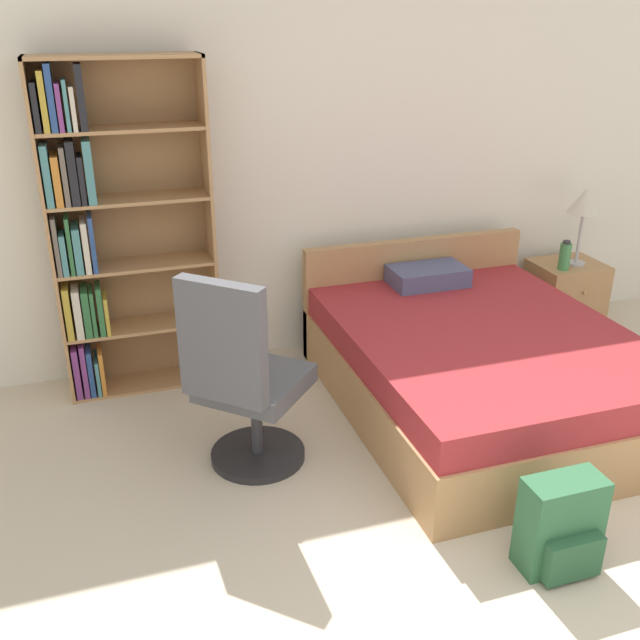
{
  "coord_description": "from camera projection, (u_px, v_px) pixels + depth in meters",
  "views": [
    {
      "loc": [
        -1.68,
        -1.2,
        2.2
      ],
      "look_at": [
        -0.64,
        1.98,
        0.74
      ],
      "focal_mm": 40.0,
      "sensor_mm": 36.0,
      "label": 1
    }
  ],
  "objects": [
    {
      "name": "nightstand",
      "position": [
        564.0,
        295.0,
        5.29
      ],
      "size": [
        0.49,
        0.43,
        0.5
      ],
      "color": "#AD7F51",
      "rests_on": "ground_plane"
    },
    {
      "name": "water_bottle",
      "position": [
        565.0,
        256.0,
        5.02
      ],
      "size": [
        0.08,
        0.08,
        0.21
      ],
      "color": "#3F8C4C",
      "rests_on": "nightstand"
    },
    {
      "name": "table_lamp",
      "position": [
        585.0,
        204.0,
        4.98
      ],
      "size": [
        0.23,
        0.23,
        0.56
      ],
      "color": "#B2B2B7",
      "rests_on": "nightstand"
    },
    {
      "name": "bookshelf",
      "position": [
        108.0,
        232.0,
        4.14
      ],
      "size": [
        0.93,
        0.29,
        1.98
      ],
      "color": "#AD7F51",
      "rests_on": "ground_plane"
    },
    {
      "name": "office_chair",
      "position": [
        244.0,
        384.0,
        3.53
      ],
      "size": [
        0.72,
        0.72,
        1.1
      ],
      "color": "#232326",
      "rests_on": "ground_plane"
    },
    {
      "name": "bed",
      "position": [
        475.0,
        363.0,
        4.23
      ],
      "size": [
        1.58,
        2.0,
        0.77
      ],
      "color": "#AD7F51",
      "rests_on": "ground_plane"
    },
    {
      "name": "wall_back",
      "position": [
        354.0,
        158.0,
        4.69
      ],
      "size": [
        9.0,
        0.06,
        2.6
      ],
      "color": "silver",
      "rests_on": "ground_plane"
    },
    {
      "name": "backpack_green",
      "position": [
        561.0,
        527.0,
        3.0
      ],
      "size": [
        0.34,
        0.23,
        0.43
      ],
      "color": "#2D603D",
      "rests_on": "ground_plane"
    }
  ]
}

